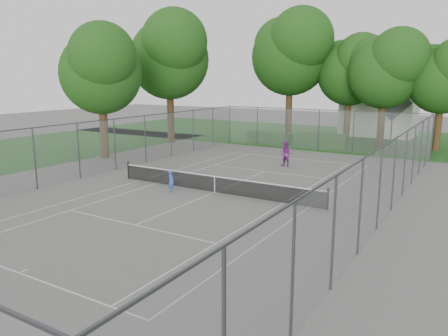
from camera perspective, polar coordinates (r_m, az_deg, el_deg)
The scene contains 17 objects.
ground at distance 24.16m, azimuth -1.23°, elevation -3.20°, with size 120.00×120.00×0.00m, color #605E5B.
grass_far at distance 47.80m, azimuth 15.72°, elevation 3.81°, with size 60.00×20.00×0.00m, color #1A4B15.
court_markings at distance 24.16m, azimuth -1.23°, elevation -3.19°, with size 11.03×23.83×0.01m.
tennis_net at distance 24.04m, azimuth -1.23°, elevation -2.02°, with size 12.87×0.10×1.10m.
perimeter_fence at distance 23.76m, azimuth -1.25°, elevation 1.02°, with size 18.08×34.08×3.52m.
tree_far_left at distance 46.46m, azimuth 8.78°, elevation 14.99°, with size 9.08×8.29×13.06m.
tree_far_midleft at distance 45.47m, azimuth 16.24°, elevation 12.44°, with size 7.24×6.61×10.41m.
tree_far_midright at distance 41.78m, azimuth 20.42°, elevation 12.31°, with size 7.26×6.63×10.44m.
tree_far_right at distance 41.70m, azimuth 26.81°, elevation 10.90°, with size 6.60×6.02×9.48m.
tree_side_back at distance 42.72m, azimuth -7.14°, elevation 14.72°, with size 8.63×7.88×12.40m.
tree_side_front at distance 35.24m, azimuth -15.83°, elevation 12.62°, with size 7.13×6.51×10.25m.
hedge_left at distance 42.33m, azimuth 5.97°, elevation 3.93°, with size 4.24×1.27×1.06m, color #1C4516.
hedge_mid at distance 40.97m, azimuth 13.10°, elevation 3.54°, with size 3.85×1.10×1.21m, color #1C4516.
hedge_right at distance 38.90m, azimuth 22.93°, elevation 2.21°, with size 2.79×1.02×0.84m, color #1C4516.
house at distance 50.82m, azimuth 19.73°, elevation 8.22°, with size 7.42×5.75×9.24m.
girl_player at distance 24.23m, azimuth -6.92°, elevation -1.73°, with size 0.45×0.30×1.24m, color blue.
woman_player at distance 31.24m, azimuth 8.08°, elevation 1.82°, with size 0.89×0.69×1.83m, color #802A7F.
Camera 1 is at (12.51, -19.71, 6.22)m, focal length 35.00 mm.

